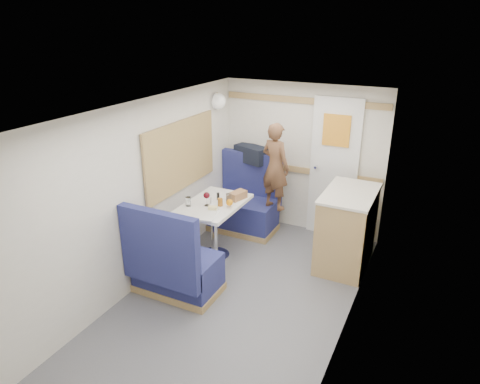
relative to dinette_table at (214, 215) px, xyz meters
The scene contains 27 objects.
floor 1.32m from the dinette_table, 56.98° to the right, with size 4.50×4.50×0.00m, color #515156.
ceiling 1.87m from the dinette_table, 56.98° to the right, with size 4.50×4.50×0.00m, color silver.
wall_back 1.47m from the dinette_table, 62.53° to the left, with size 2.20×0.02×2.00m, color silver.
wall_left 1.18m from the dinette_table, 114.23° to the right, with size 0.02×4.50×2.00m, color silver.
wall_right 2.06m from the dinette_table, 29.74° to the right, with size 0.02×4.50×2.00m, color silver.
oak_trim_low 1.42m from the dinette_table, 62.15° to the left, with size 2.15×0.02×0.08m, color olive.
oak_trim_high 1.85m from the dinette_table, 62.15° to the left, with size 2.15×0.02×0.08m, color olive.
side_window 0.81m from the dinette_table, behind, with size 0.04×1.30×0.72m, color #97A78E.
rear_door 1.69m from the dinette_table, 47.92° to the left, with size 0.62×0.12×1.86m.
dinette_table is the anchor object (origin of this frame).
bench_far 0.90m from the dinette_table, 90.00° to the left, with size 0.90×0.59×1.05m.
bench_near 0.90m from the dinette_table, 90.00° to the right, with size 0.90×0.59×1.05m.
ledge 1.16m from the dinette_table, 90.00° to the left, with size 0.90×0.14×0.04m, color olive.
dome_light 1.51m from the dinette_table, 114.65° to the left, with size 0.20×0.20×0.20m, color white.
galley_counter 1.57m from the dinette_table, 20.54° to the left, with size 0.57×0.92×0.92m.
person 1.00m from the dinette_table, 58.53° to the left, with size 0.41×0.27×1.12m, color brown.
duffel_bag 1.21m from the dinette_table, 91.34° to the left, with size 0.47×0.23×0.23m, color black.
tray 0.38m from the dinette_table, 76.73° to the right, with size 0.25×0.33×0.02m, color silver.
orange_fruit 0.31m from the dinette_table, ahead, with size 0.08×0.08×0.08m, color orange.
cheese_block 0.29m from the dinette_table, 63.24° to the right, with size 0.10×0.06×0.03m, color #F6EA8E.
wine_glass 0.30m from the dinette_table, 106.91° to the right, with size 0.08×0.08×0.17m.
tumbler_left 0.37m from the dinette_table, 138.36° to the right, with size 0.07×0.07×0.11m, color silver.
tumbler_right 0.27m from the dinette_table, 37.73° to the left, with size 0.06×0.06×0.10m, color white.
beer_glass 0.23m from the dinette_table, 20.43° to the right, with size 0.06×0.06×0.09m, color brown.
pepper_grinder 0.23m from the dinette_table, 91.44° to the left, with size 0.03×0.03×0.09m, color black.
salt_grinder 0.20m from the dinette_table, 121.35° to the right, with size 0.03×0.03×0.09m, color white.
bread_loaf 0.37m from the dinette_table, 49.27° to the left, with size 0.12×0.22×0.09m, color brown.
Camera 1 is at (1.67, -3.02, 2.72)m, focal length 32.00 mm.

